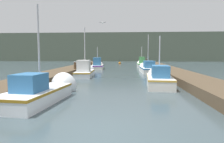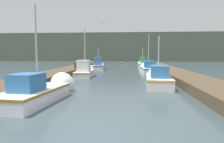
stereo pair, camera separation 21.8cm
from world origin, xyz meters
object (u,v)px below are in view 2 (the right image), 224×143
(fishing_boat_2, at_px, (85,71))
(mooring_piling_3, at_px, (76,68))
(fishing_boat_3, at_px, (148,68))
(mooring_piling_0, at_px, (148,63))
(channel_buoy, at_px, (121,63))
(fishing_boat_0, at_px, (42,91))
(fishing_boat_5, at_px, (142,64))
(fishing_boat_4, at_px, (98,65))
(mooring_piling_1, at_px, (92,65))
(seagull_lead, at_px, (102,23))
(mooring_piling_2, at_px, (85,65))
(fishing_boat_1, at_px, (158,78))

(fishing_boat_2, xyz_separation_m, mooring_piling_3, (-1.38, 1.76, 0.19))
(fishing_boat_3, bearing_deg, mooring_piling_0, 81.93)
(fishing_boat_2, height_order, channel_buoy, fishing_boat_2)
(fishing_boat_0, xyz_separation_m, mooring_piling_0, (7.06, 22.19, 0.29))
(fishing_boat_0, bearing_deg, mooring_piling_0, 78.14)
(fishing_boat_5, bearing_deg, fishing_boat_3, -88.14)
(fishing_boat_4, bearing_deg, mooring_piling_1, 136.16)
(mooring_piling_0, height_order, seagull_lead, seagull_lead)
(fishing_boat_4, distance_m, channel_buoy, 13.98)
(fishing_boat_0, distance_m, mooring_piling_1, 19.51)
(channel_buoy, bearing_deg, fishing_boat_4, -100.98)
(seagull_lead, bearing_deg, mooring_piling_0, 67.07)
(mooring_piling_1, bearing_deg, mooring_piling_3, -91.63)
(fishing_boat_4, relative_size, channel_buoy, 4.76)
(mooring_piling_2, bearing_deg, fishing_boat_3, -4.48)
(fishing_boat_2, distance_m, mooring_piling_0, 14.46)
(fishing_boat_3, distance_m, mooring_piling_3, 8.07)
(mooring_piling_3, bearing_deg, mooring_piling_1, 88.37)
(fishing_boat_0, height_order, fishing_boat_3, fishing_boat_0)
(seagull_lead, bearing_deg, fishing_boat_2, 126.63)
(fishing_boat_1, xyz_separation_m, fishing_boat_3, (0.26, 9.25, -0.03))
(seagull_lead, bearing_deg, fishing_boat_5, 70.60)
(fishing_boat_4, xyz_separation_m, mooring_piling_3, (-1.28, -7.26, 0.17))
(mooring_piling_3, xyz_separation_m, channel_buoy, (3.95, 20.98, -0.50))
(fishing_boat_1, xyz_separation_m, mooring_piling_0, (1.11, 17.46, 0.24))
(fishing_boat_0, xyz_separation_m, channel_buoy, (2.53, 32.33, -0.27))
(fishing_boat_1, xyz_separation_m, mooring_piling_1, (-7.14, 14.75, 0.03))
(fishing_boat_3, relative_size, mooring_piling_3, 3.94)
(mooring_piling_1, bearing_deg, mooring_piling_0, 18.22)
(mooring_piling_2, bearing_deg, channel_buoy, 78.29)
(channel_buoy, bearing_deg, fishing_boat_3, -78.65)
(fishing_boat_5, distance_m, mooring_piling_0, 1.08)
(fishing_boat_5, height_order, mooring_piling_0, fishing_boat_5)
(fishing_boat_0, xyz_separation_m, seagull_lead, (1.88, 7.35, 4.16))
(fishing_boat_1, height_order, mooring_piling_3, fishing_boat_1)
(mooring_piling_0, relative_size, seagull_lead, 2.51)
(fishing_boat_0, relative_size, fishing_boat_2, 1.01)
(fishing_boat_1, bearing_deg, fishing_boat_0, -136.61)
(mooring_piling_1, distance_m, channel_buoy, 13.38)
(fishing_boat_4, xyz_separation_m, mooring_piling_1, (-1.05, 0.86, 0.01))
(fishing_boat_2, distance_m, fishing_boat_4, 9.01)
(fishing_boat_1, xyz_separation_m, seagull_lead, (-4.08, 2.62, 4.12))
(fishing_boat_4, bearing_deg, fishing_boat_0, -94.09)
(fishing_boat_1, distance_m, fishing_boat_5, 18.13)
(fishing_boat_1, relative_size, channel_buoy, 5.04)
(fishing_boat_1, height_order, fishing_boat_2, fishing_boat_2)
(fishing_boat_5, bearing_deg, mooring_piling_0, -36.87)
(mooring_piling_0, distance_m, mooring_piling_1, 8.69)
(fishing_boat_4, height_order, mooring_piling_2, fishing_boat_4)
(fishing_boat_2, bearing_deg, mooring_piling_1, 93.26)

